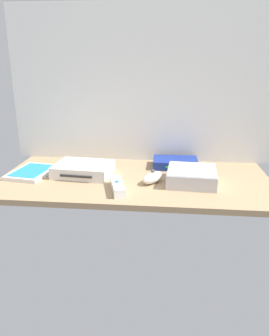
{
  "coord_description": "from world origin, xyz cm",
  "views": [
    {
      "loc": [
        11.69,
        -113.26,
        41.41
      ],
      "look_at": [
        0.0,
        0.0,
        4.0
      ],
      "focal_mm": 34.76,
      "sensor_mm": 36.0,
      "label": 1
    }
  ],
  "objects": [
    {
      "name": "remote_wand",
      "position": [
        -4.53,
        -12.54,
        1.51
      ],
      "size": [
        7.42,
        15.22,
        3.4
      ],
      "rotation": [
        0.0,
        0.0,
        0.27
      ],
      "color": "white",
      "rests_on": "ground_plane"
    },
    {
      "name": "ground_plane",
      "position": [
        0.0,
        0.0,
        -1.0
      ],
      "size": [
        100.0,
        48.0,
        2.0
      ],
      "primitive_type": "cube",
      "color": "#9E7F5B",
      "rests_on": "ground"
    },
    {
      "name": "game_console",
      "position": [
        -19.86,
        1.89,
        2.2
      ],
      "size": [
        22.25,
        17.8,
        4.4
      ],
      "rotation": [
        0.0,
        0.0,
        -0.08
      ],
      "color": "white",
      "rests_on": "ground_plane"
    },
    {
      "name": "back_wall",
      "position": [
        0.0,
        24.6,
        32.0
      ],
      "size": [
        110.0,
        1.2,
        64.0
      ],
      "primitive_type": "cube",
      "color": "white",
      "rests_on": "ground"
    },
    {
      "name": "remote_nunchuk",
      "position": [
        6.98,
        -4.06,
        2.04
      ],
      "size": [
        9.04,
        10.81,
        5.1
      ],
      "rotation": [
        0.0,
        0.0,
        -0.56
      ],
      "color": "white",
      "rests_on": "ground_plane"
    },
    {
      "name": "network_router",
      "position": [
        15.29,
        15.43,
        1.7
      ],
      "size": [
        18.14,
        12.55,
        3.4
      ],
      "rotation": [
        0.0,
        0.0,
        0.01
      ],
      "color": "navy",
      "rests_on": "ground_plane"
    },
    {
      "name": "game_case",
      "position": [
        -39.94,
        0.77,
        0.76
      ],
      "size": [
        16.17,
        20.75,
        1.56
      ],
      "rotation": [
        0.0,
        0.0,
        -0.14
      ],
      "color": "white",
      "rests_on": "ground_plane"
    },
    {
      "name": "mini_computer",
      "position": [
        20.7,
        -2.89,
        2.64
      ],
      "size": [
        18.18,
        18.18,
        5.3
      ],
      "rotation": [
        0.0,
        0.0,
        -0.07
      ],
      "color": "silver",
      "rests_on": "ground_plane"
    }
  ]
}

